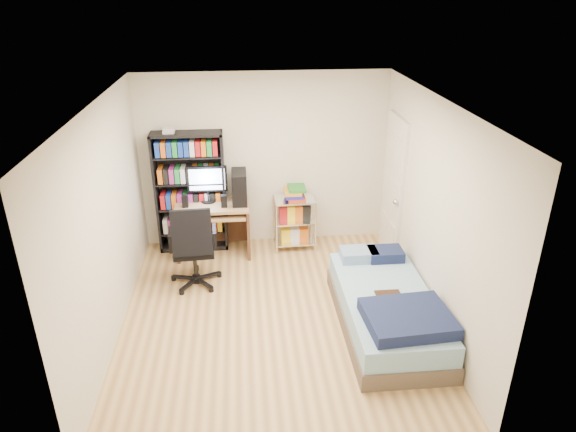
{
  "coord_description": "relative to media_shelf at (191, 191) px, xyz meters",
  "views": [
    {
      "loc": [
        -0.31,
        -4.98,
        3.57
      ],
      "look_at": [
        0.19,
        0.4,
        1.1
      ],
      "focal_mm": 32.0,
      "sensor_mm": 36.0,
      "label": 1
    }
  ],
  "objects": [
    {
      "name": "computer_desk",
      "position": [
        0.4,
        -0.17,
        -0.2
      ],
      "size": [
        1.02,
        0.59,
        1.28
      ],
      "color": "tan",
      "rests_on": "room"
    },
    {
      "name": "bed",
      "position": [
        2.29,
        -2.18,
        -0.64
      ],
      "size": [
        1.0,
        2.0,
        0.57
      ],
      "color": "brown",
      "rests_on": "room"
    },
    {
      "name": "media_shelf",
      "position": [
        0.0,
        0.0,
        0.0
      ],
      "size": [
        0.97,
        0.32,
        1.8
      ],
      "color": "black",
      "rests_on": "room"
    },
    {
      "name": "office_chair",
      "position": [
        0.09,
        -1.05,
        -0.53
      ],
      "size": [
        0.71,
        0.71,
        1.12
      ],
      "rotation": [
        0.0,
        0.0,
        0.06
      ],
      "color": "black",
      "rests_on": "room"
    },
    {
      "name": "wire_cart",
      "position": [
        1.46,
        -0.13,
        -0.27
      ],
      "size": [
        0.6,
        0.44,
        0.94
      ],
      "rotation": [
        0.0,
        0.0,
        0.03
      ],
      "color": "silver",
      "rests_on": "room"
    },
    {
      "name": "room",
      "position": [
        1.05,
        -1.84,
        0.36
      ],
      "size": [
        3.58,
        4.08,
        2.58
      ],
      "color": "tan",
      "rests_on": "ground"
    },
    {
      "name": "door",
      "position": [
        2.78,
        -0.49,
        0.11
      ],
      "size": [
        0.12,
        0.8,
        2.0
      ],
      "color": "silver",
      "rests_on": "room"
    }
  ]
}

